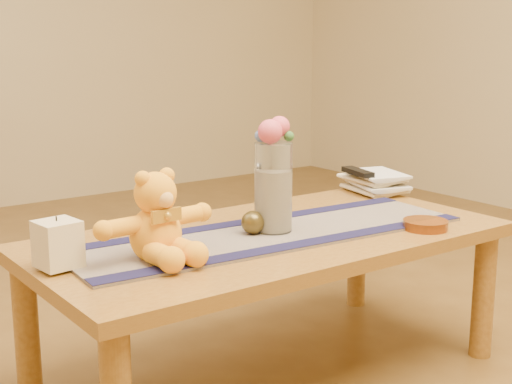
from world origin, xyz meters
TOP-DOWN VIEW (x-y plane):
  - floor at (0.00, 0.00)m, footprint 5.50×5.50m
  - coffee_table_top at (0.00, 0.00)m, footprint 1.40×0.70m
  - table_leg_fr at (0.64, -0.29)m, footprint 0.07×0.07m
  - table_leg_bl at (-0.64, 0.29)m, footprint 0.07×0.07m
  - table_leg_br at (0.64, 0.29)m, footprint 0.07×0.07m
  - persian_runner at (-0.01, -0.02)m, footprint 1.22×0.43m
  - runner_border_near at (-0.02, -0.16)m, footprint 1.20×0.14m
  - runner_border_far at (-0.01, 0.12)m, footprint 1.20×0.14m
  - teddy_bear at (-0.40, -0.03)m, footprint 0.34×0.29m
  - pillar_candle at (-0.63, 0.04)m, footprint 0.11×0.11m
  - candle_wick at (-0.63, 0.04)m, footprint 0.00×0.00m
  - glass_vase at (0.01, -0.01)m, footprint 0.11×0.11m
  - potpourri_fill at (0.01, -0.01)m, footprint 0.09×0.09m
  - rose_left at (-0.01, -0.02)m, footprint 0.07×0.07m
  - rose_right at (0.03, -0.00)m, footprint 0.06×0.06m
  - blue_flower_back at (0.02, 0.03)m, footprint 0.04×0.04m
  - blue_flower_side at (-0.02, 0.01)m, footprint 0.04×0.04m
  - leaf_sprig at (0.05, -0.03)m, footprint 0.03×0.03m
  - bronze_ball at (-0.06, -0.00)m, footprint 0.07×0.07m
  - book_bottom at (0.58, 0.24)m, footprint 0.20×0.25m
  - book_lower at (0.58, 0.24)m, footprint 0.23×0.26m
  - book_upper at (0.57, 0.25)m, footprint 0.19×0.24m
  - book_top at (0.58, 0.24)m, footprint 0.22×0.26m
  - tv_remote at (0.58, 0.23)m, footprint 0.08×0.17m
  - amber_dish at (0.40, -0.24)m, footprint 0.16×0.16m

SIDE VIEW (x-z plane):
  - floor at x=0.00m, z-range 0.00..0.00m
  - table_leg_fr at x=0.64m, z-range 0.00..0.41m
  - table_leg_bl at x=-0.64m, z-range 0.00..0.41m
  - table_leg_br at x=0.64m, z-range 0.00..0.41m
  - coffee_table_top at x=0.00m, z-range 0.41..0.45m
  - persian_runner at x=-0.01m, z-range 0.45..0.46m
  - runner_border_near at x=-0.02m, z-range 0.46..0.46m
  - runner_border_far at x=-0.01m, z-range 0.46..0.46m
  - book_bottom at x=0.58m, z-range 0.45..0.47m
  - amber_dish at x=0.40m, z-range 0.45..0.48m
  - book_lower at x=0.58m, z-range 0.47..0.49m
  - bronze_ball at x=-0.06m, z-range 0.46..0.53m
  - book_upper at x=0.57m, z-range 0.49..0.51m
  - pillar_candle at x=-0.63m, z-range 0.46..0.57m
  - book_top at x=0.58m, z-range 0.51..0.53m
  - tv_remote at x=0.58m, z-range 0.53..0.54m
  - potpourri_fill at x=0.01m, z-range 0.46..0.64m
  - teddy_bear at x=-0.40m, z-range 0.46..0.67m
  - candle_wick at x=-0.63m, z-range 0.57..0.59m
  - glass_vase at x=0.01m, z-range 0.46..0.72m
  - leaf_sprig at x=0.05m, z-range 0.72..0.75m
  - blue_flower_side at x=-0.02m, z-range 0.72..0.76m
  - blue_flower_back at x=0.02m, z-range 0.72..0.77m
  - rose_left at x=-0.01m, z-range 0.72..0.79m
  - rose_right at x=0.03m, z-range 0.73..0.79m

